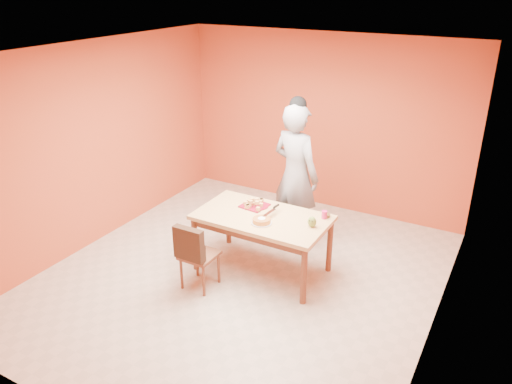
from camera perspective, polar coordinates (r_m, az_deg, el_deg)
The scene contains 17 objects.
floor at distance 6.26m, azimuth -1.76°, elevation -9.70°, with size 5.00×5.00×0.00m, color #BBB59F.
ceiling at distance 5.28m, azimuth -2.13°, elevation 15.59°, with size 5.00×5.00×0.00m, color silver.
wall_back at distance 7.76m, azimuth 7.70°, elevation 7.83°, with size 4.50×4.50×0.00m, color #BC4A2B.
wall_left at distance 7.00m, azimuth -18.00°, elevation 5.10°, with size 5.00×5.00×0.00m, color #BC4A2B.
wall_right at distance 4.95m, azimuth 21.02°, elevation -2.99°, with size 5.00×5.00×0.00m, color #BC4A2B.
dining_table at distance 6.07m, azimuth 0.72°, elevation -3.52°, with size 1.60×0.90×0.76m.
dining_chair at distance 5.90m, azimuth -6.60°, elevation -7.04°, with size 0.39×0.46×0.86m.
pastry_pile at distance 6.25m, azimuth -0.17°, elevation -1.12°, with size 0.27×0.27×0.09m, color tan, non-canonical shape.
person at distance 6.66m, azimuth 4.55°, elevation 1.91°, with size 0.72×0.47×1.97m, color gray.
pastry_platter at distance 6.27m, azimuth -0.17°, elevation -1.56°, with size 0.30×0.30×0.02m, color maroon.
red_dinner_plate at distance 6.27m, azimuth 0.31°, elevation -1.59°, with size 0.25×0.25×0.02m, color maroon.
white_cake_plate at distance 5.85m, azimuth 0.65°, elevation -3.54°, with size 0.25×0.25×0.01m, color silver.
sponge_cake at distance 5.84m, azimuth 0.65°, elevation -3.27°, with size 0.21×0.21×0.05m, color gold.
cake_server at distance 5.96m, azimuth 1.56°, elevation -2.34°, with size 0.05×0.24×0.01m, color silver.
egg_ornament at distance 5.78m, azimuth 6.42°, elevation -3.40°, with size 0.10×0.08×0.13m, color olive.
magenta_glass at distance 6.00m, azimuth 7.82°, elevation -2.59°, with size 0.07×0.07×0.10m, color #CA1E6B.
checker_tin at distance 6.06m, azimuth 7.98°, elevation -2.67°, with size 0.11×0.11×0.03m, color #321F0D.
Camera 1 is at (2.71, -4.47, 3.44)m, focal length 35.00 mm.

